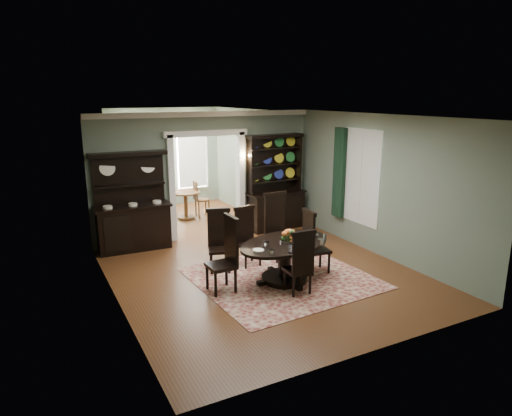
# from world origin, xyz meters

# --- Properties ---
(room) EXTENTS (5.51, 6.01, 3.01)m
(room) POSITION_xyz_m (0.00, 0.04, 1.58)
(room) COLOR brown
(room) RESTS_ON ground
(parlor) EXTENTS (3.51, 3.50, 3.01)m
(parlor) POSITION_xyz_m (0.00, 5.53, 1.52)
(parlor) COLOR brown
(parlor) RESTS_ON ground
(doorway_trim) EXTENTS (2.08, 0.25, 2.57)m
(doorway_trim) POSITION_xyz_m (0.00, 3.00, 1.62)
(doorway_trim) COLOR silver
(doorway_trim) RESTS_ON floor
(right_window) EXTENTS (0.15, 1.47, 2.12)m
(right_window) POSITION_xyz_m (2.69, 0.93, 1.60)
(right_window) COLOR white
(right_window) RESTS_ON wall_right
(wall_sconce) EXTENTS (0.27, 0.21, 0.21)m
(wall_sconce) POSITION_xyz_m (0.95, 2.85, 1.89)
(wall_sconce) COLOR gold
(wall_sconce) RESTS_ON back_wall_right
(rug) EXTENTS (3.26, 3.11, 0.01)m
(rug) POSITION_xyz_m (0.21, -0.26, 0.01)
(rug) COLOR maroon
(rug) RESTS_ON floor
(dining_table) EXTENTS (2.22, 2.22, 0.76)m
(dining_table) POSITION_xyz_m (0.19, -0.38, 0.53)
(dining_table) COLOR black
(dining_table) RESTS_ON rug
(centerpiece) EXTENTS (1.53, 0.98, 0.25)m
(centerpiece) POSITION_xyz_m (0.24, -0.41, 0.83)
(centerpiece) COLOR silver
(centerpiece) RESTS_ON dining_table
(chair_far_left) EXTENTS (0.57, 0.56, 1.23)m
(chair_far_left) POSITION_xyz_m (-0.65, 0.73, 0.65)
(chair_far_left) COLOR black
(chair_far_left) RESTS_ON rug
(chair_far_mid) EXTENTS (0.46, 0.44, 1.20)m
(chair_far_mid) POSITION_xyz_m (-0.04, 0.75, 0.63)
(chair_far_mid) COLOR black
(chair_far_mid) RESTS_ON rug
(chair_far_right) EXTENTS (0.54, 0.52, 1.40)m
(chair_far_right) POSITION_xyz_m (0.70, 0.79, 0.74)
(chair_far_right) COLOR black
(chair_far_right) RESTS_ON rug
(chair_end_left) EXTENTS (0.48, 0.52, 1.36)m
(chair_end_left) POSITION_xyz_m (-0.92, -0.26, 0.71)
(chair_end_left) COLOR black
(chair_end_left) RESTS_ON rug
(chair_end_right) EXTENTS (0.50, 0.52, 1.26)m
(chair_end_right) POSITION_xyz_m (0.87, -0.27, 0.66)
(chair_end_right) COLOR black
(chair_end_right) RESTS_ON rug
(chair_near) EXTENTS (0.46, 0.43, 1.18)m
(chair_near) POSITION_xyz_m (0.12, -1.03, 0.62)
(chair_near) COLOR black
(chair_near) RESTS_ON rug
(sideboard) EXTENTS (1.67, 0.63, 2.18)m
(sideboard) POSITION_xyz_m (-1.87, 2.75, 0.76)
(sideboard) COLOR black
(sideboard) RESTS_ON floor
(welsh_dresser) EXTENTS (1.58, 0.67, 2.42)m
(welsh_dresser) POSITION_xyz_m (1.77, 2.74, 0.88)
(welsh_dresser) COLOR black
(welsh_dresser) RESTS_ON floor
(parlor_table) EXTENTS (0.84, 0.84, 0.78)m
(parlor_table) POSITION_xyz_m (-0.00, 4.64, 0.51)
(parlor_table) COLOR #563318
(parlor_table) RESTS_ON parlor_floor
(parlor_chair_left) EXTENTS (0.37, 0.37, 0.88)m
(parlor_chair_left) POSITION_xyz_m (-0.65, 4.98, 0.47)
(parlor_chair_left) COLOR #563318
(parlor_chair_left) RESTS_ON parlor_floor
(parlor_chair_right) EXTENTS (0.43, 0.43, 1.01)m
(parlor_chair_right) POSITION_xyz_m (0.44, 4.73, 0.54)
(parlor_chair_right) COLOR #563318
(parlor_chair_right) RESTS_ON parlor_floor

